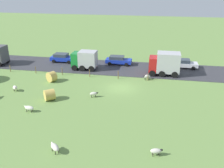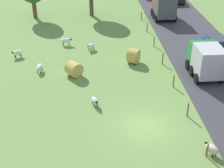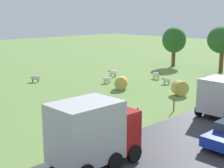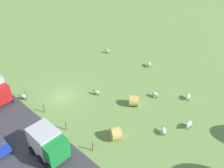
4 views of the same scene
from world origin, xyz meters
name	(u,v)px [view 3 (image 3 of 4)]	position (x,y,z in m)	size (l,w,h in m)	color
ground_plane	(96,116)	(0.00, 0.00, 0.00)	(160.00, 160.00, 0.00)	#6B8E47
road_strip	(187,146)	(8.52, 0.00, 0.03)	(8.00, 80.00, 0.06)	#38383D
sheep_0	(96,96)	(-3.59, 3.05, 0.47)	(0.71, 1.10, 0.71)	beige
sheep_2	(156,74)	(-6.41, 15.59, 0.57)	(1.30, 0.58, 0.84)	silver
sheep_3	(167,80)	(-3.62, 14.01, 0.50)	(1.06, 1.05, 0.77)	silver
sheep_4	(35,78)	(-15.16, 3.61, 0.53)	(1.18, 1.21, 0.79)	beige
sheep_5	(107,79)	(-8.73, 9.32, 0.49)	(0.67, 1.28, 0.75)	silver
sheep_6	(97,133)	(3.91, -3.34, 0.50)	(0.98, 1.15, 0.77)	beige
sheep_7	(113,72)	(-11.42, 12.84, 0.53)	(1.20, 0.98, 0.81)	white
hay_bale_0	(121,83)	(-5.37, 8.29, 0.69)	(1.39, 1.39, 1.21)	tan
hay_bale_1	(180,88)	(0.62, 10.52, 0.75)	(1.49, 1.49, 1.02)	tan
tree_0	(174,40)	(-11.10, 25.59, 4.02)	(3.62, 3.62, 6.02)	brown
tree_1	(223,40)	(-3.22, 25.84, 4.47)	(4.17, 4.17, 6.41)	brown
fence_post_0	(91,131)	(3.54, -3.51, 0.53)	(0.12, 0.12, 1.07)	brown
fence_post_1	(138,116)	(3.54, 0.99, 0.61)	(0.12, 0.12, 1.22)	brown
fence_post_2	(174,105)	(3.54, 5.49, 0.58)	(0.12, 0.12, 1.17)	brown
fence_post_3	(203,95)	(3.54, 9.99, 0.63)	(0.12, 0.12, 1.26)	brown
truck_0	(93,132)	(6.56, -5.96, 1.93)	(2.81, 4.72, 3.56)	#B21919
truck_2	(223,95)	(6.93, 7.21, 1.72)	(2.62, 4.05, 3.08)	#197F33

